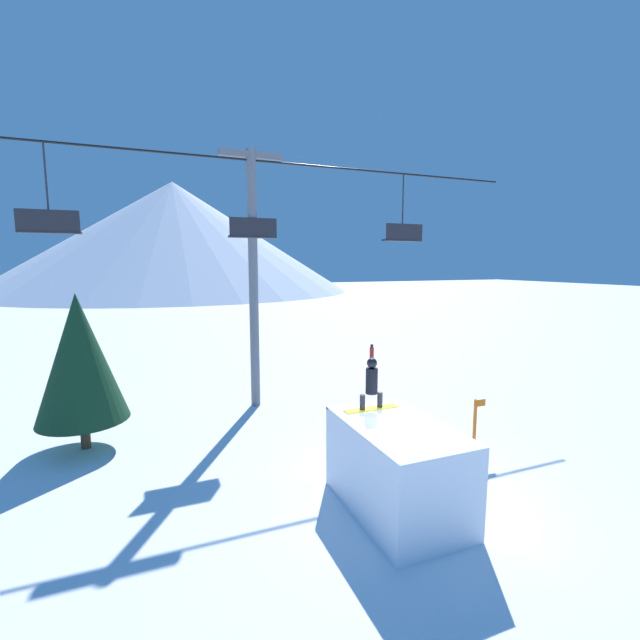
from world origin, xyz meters
The scene contains 8 objects.
ground_plane centered at (0.00, 0.00, 0.00)m, with size 220.00×220.00×0.00m, color white.
mountain_ridge centered at (0.00, 85.02, 10.95)m, with size 69.81×69.81×21.91m.
snow_ramp centered at (-0.18, -0.12, 1.03)m, with size 2.06×3.46×2.06m.
snowboarder centered at (-0.24, 0.99, 2.72)m, with size 1.42×0.30×1.31m.
chairlift centered at (-1.47, 8.33, 6.10)m, with size 23.59×0.44×9.91m.
pine_tree_near centered at (-7.29, 6.33, 2.85)m, with size 2.63×2.63×4.81m.
trail_marker centered at (3.62, 1.59, 0.88)m, with size 0.41×0.10×1.65m.
distant_skier centered at (6.10, 12.55, 0.67)m, with size 0.24×0.24×1.23m.
Camera 1 is at (-5.24, -8.07, 5.67)m, focal length 24.00 mm.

